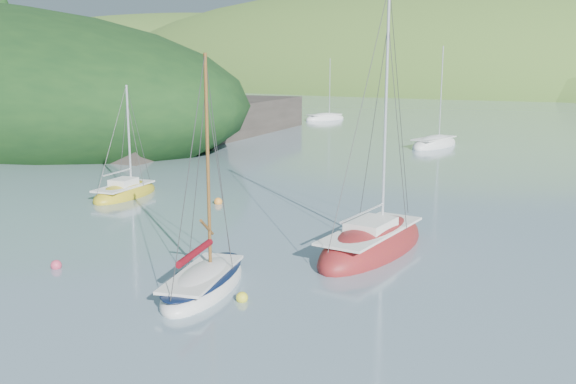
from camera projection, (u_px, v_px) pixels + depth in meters
The scene contains 7 objects.
ground at pixel (176, 293), 21.90m from camera, with size 700.00×700.00×0.00m, color #7799A4.
daysailer_white at pixel (204, 283), 22.30m from camera, with size 3.73×5.99×8.65m.
sloop_red at pixel (372, 246), 26.73m from camera, with size 2.73×7.92×11.72m.
sailboat_yellow at pixel (125, 194), 37.49m from camera, with size 3.08×5.61×7.05m.
distant_sloop_a at pixel (434, 145), 59.10m from camera, with size 3.36×7.21×9.91m.
distant_sloop_c at pixel (325, 119), 85.58m from camera, with size 4.35×6.53×8.80m.
mooring_buoys at pixel (324, 258), 25.38m from camera, with size 22.90×12.62×0.51m.
Camera 1 is at (14.47, -15.37, 7.81)m, focal length 40.00 mm.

